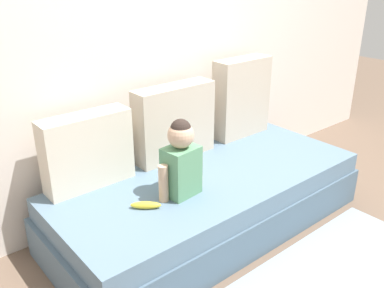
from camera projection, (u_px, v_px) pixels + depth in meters
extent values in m
plane|color=brown|center=(208.00, 224.00, 2.83)|extent=(12.00, 12.00, 0.00)
cube|color=silver|center=(152.00, 31.00, 2.76)|extent=(5.29, 0.10, 2.43)
cube|color=#495F70|center=(209.00, 208.00, 2.78)|extent=(2.09, 0.92, 0.25)
cube|color=slate|center=(209.00, 183.00, 2.70)|extent=(2.03, 0.89, 0.13)
cube|color=beige|center=(87.00, 151.00, 2.46)|extent=(0.54, 0.16, 0.45)
cube|color=#C1B29E|center=(174.00, 122.00, 2.83)|extent=(0.59, 0.16, 0.51)
cube|color=#C1B29E|center=(241.00, 98.00, 3.19)|extent=(0.47, 0.16, 0.60)
cube|color=#568E66|center=(181.00, 171.00, 2.39)|extent=(0.21, 0.17, 0.29)
sphere|color=tan|center=(181.00, 135.00, 2.30)|extent=(0.15, 0.15, 0.15)
sphere|color=#2D231E|center=(181.00, 129.00, 2.29)|extent=(0.12, 0.12, 0.12)
cylinder|color=tan|center=(163.00, 183.00, 2.33)|extent=(0.06, 0.06, 0.22)
cylinder|color=tan|center=(198.00, 170.00, 2.48)|extent=(0.06, 0.06, 0.22)
ellipsoid|color=yellow|center=(146.00, 205.00, 2.29)|extent=(0.16, 0.14, 0.04)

